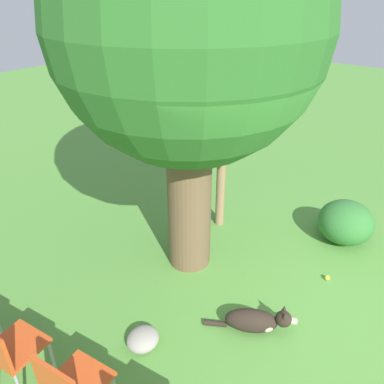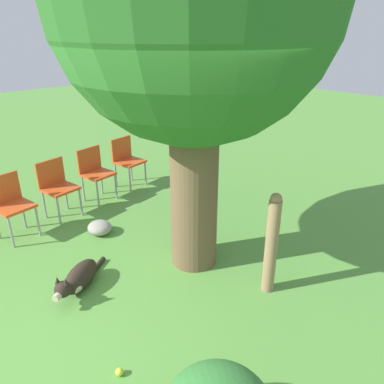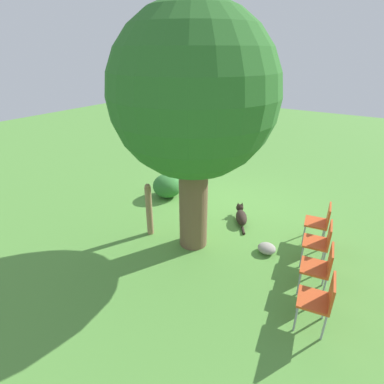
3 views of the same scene
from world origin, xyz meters
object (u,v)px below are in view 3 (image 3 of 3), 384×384
oak_tree (194,98)px  tennis_ball (201,202)px  red_chair_1 (321,241)px  dog (241,216)px  red_chair_2 (320,266)px  red_chair_0 (321,221)px  fence_post (149,209)px  red_chair_3 (320,299)px

oak_tree → tennis_ball: size_ratio=63.27×
oak_tree → red_chair_1: 3.31m
red_chair_1 → tennis_ball: (3.04, -0.94, -0.48)m
dog → red_chair_2: bearing=-156.7°
red_chair_1 → oak_tree: bearing=6.9°
dog → red_chair_2: red_chair_2 is taller
red_chair_0 → tennis_ball: bearing=-13.9°
fence_post → red_chair_2: fence_post is taller
red_chair_1 → red_chair_3: 1.46m
red_chair_3 → red_chair_0: bearing=-87.7°
red_chair_0 → tennis_ball: size_ratio=12.71×
dog → red_chair_3: red_chair_3 is taller
red_chair_3 → red_chair_2: bearing=-87.7°
oak_tree → tennis_ball: bearing=-63.6°
dog → red_chair_0: red_chair_0 is taller
oak_tree → tennis_ball: 3.33m
red_chair_1 → red_chair_2: size_ratio=1.00×
oak_tree → red_chair_2: size_ratio=4.98×
red_chair_2 → red_chair_0: bearing=-87.7°
red_chair_0 → red_chair_3: 2.19m
oak_tree → dog: oak_tree is taller
red_chair_2 → fence_post: bearing=-7.0°
oak_tree → red_chair_1: oak_tree is taller
dog → oak_tree: bearing=129.2°
dog → red_chair_1: 1.94m
dog → red_chair_2: 2.40m
red_chair_2 → red_chair_3: (-0.15, 0.71, 0.00)m
red_chair_2 → red_chair_1: bearing=-87.7°
dog → red_chair_3: (-2.09, 2.07, 0.38)m
fence_post → red_chair_0: size_ratio=1.34×
red_chair_1 → dog: bearing=-29.2°
red_chair_1 → red_chair_3: bearing=92.3°
fence_post → tennis_ball: (-0.17, -1.80, -0.55)m
dog → red_chair_1: bearing=-141.5°
red_chair_3 → oak_tree: bearing=-26.2°
fence_post → tennis_ball: bearing=-95.4°
red_chair_2 → tennis_ball: red_chair_2 is taller
dog → fence_post: fence_post is taller
red_chair_0 → dog: bearing=-7.1°
red_chair_0 → red_chair_2: same height
fence_post → red_chair_1: (-3.21, -0.85, -0.07)m
tennis_ball → dog: bearing=166.7°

